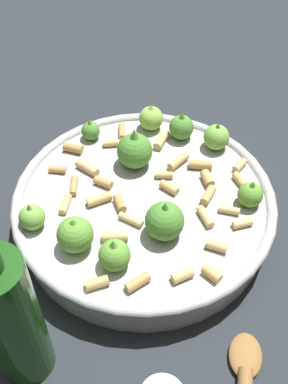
% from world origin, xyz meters
% --- Properties ---
extents(ground_plane, '(2.40, 2.40, 0.00)m').
position_xyz_m(ground_plane, '(0.00, 0.00, 0.00)').
color(ground_plane, '#23282D').
extents(cooking_pan, '(0.34, 0.34, 0.11)m').
position_xyz_m(cooking_pan, '(-0.00, 0.00, 0.03)').
color(cooking_pan, '#B7B7BC').
rests_on(cooking_pan, ground).
extents(olive_oil_bottle, '(0.06, 0.06, 0.23)m').
position_xyz_m(olive_oil_bottle, '(-0.04, -0.23, 0.10)').
color(olive_oil_bottle, '#1E4C19').
rests_on(olive_oil_bottle, ground).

